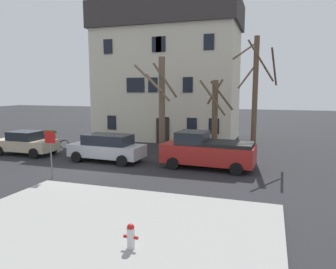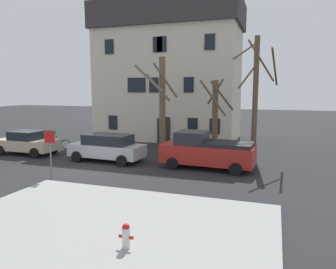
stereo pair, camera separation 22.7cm
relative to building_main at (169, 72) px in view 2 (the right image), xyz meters
The scene contains 12 objects.
ground_plane 14.40m from the building_main, 91.99° to the right, with size 120.00×120.00×0.00m, color #262628.
sidewalk_slab 20.56m from the building_main, 77.30° to the right, with size 10.63×7.49×0.12m, color #999993.
building_main is the anchor object (origin of this frame).
tree_bare_near 7.63m from the building_main, 75.23° to the right, with size 2.99×2.03×6.62m.
tree_bare_mid 9.79m from the building_main, 52.47° to the right, with size 2.08×1.84×5.11m.
tree_bare_far 10.79m from the building_main, 40.70° to the right, with size 2.74×2.71×7.68m.
car_beige_sedan 13.40m from the building_main, 123.58° to the right, with size 4.22×2.11×1.61m.
car_silver_wagon 11.66m from the building_main, 92.74° to the right, with size 4.72×2.24×1.69m.
pickup_truck_red 12.73m from the building_main, 60.72° to the right, with size 5.25×2.51×2.06m.
fire_hydrant 21.71m from the building_main, 74.57° to the right, with size 0.42×0.22×0.69m.
street_sign_pole 15.45m from the building_main, 94.73° to the right, with size 0.76×0.07×2.45m.
bicycle_leaning 11.45m from the building_main, 127.46° to the right, with size 1.72×0.40×1.03m.
Camera 2 is at (9.76, -14.58, 4.42)m, focal length 34.10 mm.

